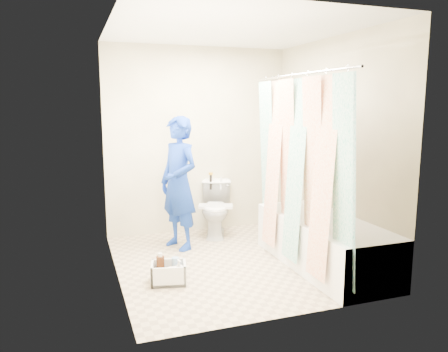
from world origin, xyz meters
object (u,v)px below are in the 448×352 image
object	(u,v)px
plumber	(179,183)
cleaning_caddy	(170,274)
bathtub	(323,241)
toilet	(216,209)

from	to	relation	value
plumber	cleaning_caddy	distance (m)	1.25
bathtub	plumber	size ratio (longest dim) A/B	1.14
toilet	cleaning_caddy	world-z (taller)	toilet
bathtub	toilet	xyz separation A→B (m)	(-0.71, 1.42, 0.08)
plumber	toilet	bearing A→B (deg)	96.07
toilet	cleaning_caddy	size ratio (longest dim) A/B	1.84
toilet	cleaning_caddy	distance (m)	1.62
plumber	cleaning_caddy	xyz separation A→B (m)	(-0.34, -0.99, -0.68)
bathtub	cleaning_caddy	bearing A→B (deg)	176.65
bathtub	cleaning_caddy	size ratio (longest dim) A/B	4.67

